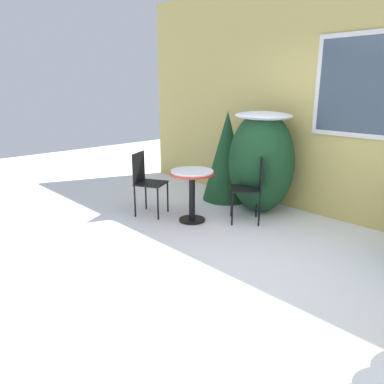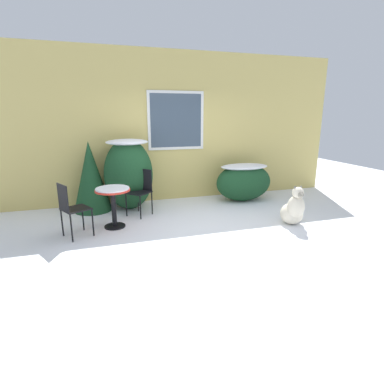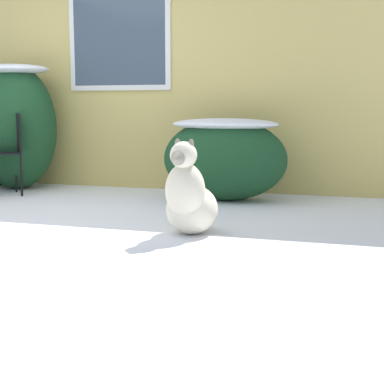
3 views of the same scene
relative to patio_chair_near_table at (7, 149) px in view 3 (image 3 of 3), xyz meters
The scene contains 6 objects.
ground_plane 1.58m from the patio_chair_near_table, 55.35° to the right, with size 16.00×16.00×0.00m, color white.
house_wall 1.72m from the patio_chair_near_table, 48.30° to the left, with size 8.00×0.10×3.28m.
shrub_left 0.55m from the patio_chair_near_table, 112.55° to the left, with size 0.99×0.84×1.46m.
shrub_middle 2.40m from the patio_chair_near_table, ahead, with size 1.31×0.74×0.85m.
patio_chair_near_table is the anchor object (origin of this frame).
dog 2.89m from the patio_chair_near_table, 28.57° to the right, with size 0.45×0.62×0.74m.
Camera 3 is at (2.99, -4.35, 0.98)m, focal length 55.00 mm.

